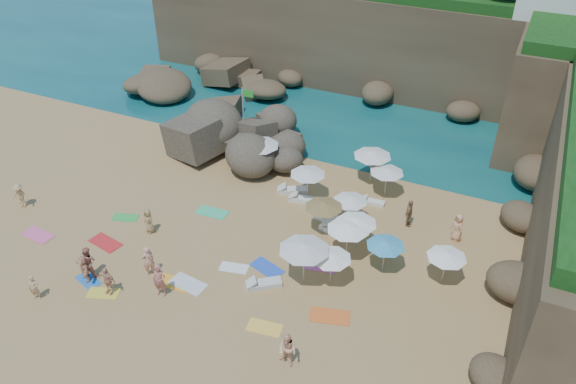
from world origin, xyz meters
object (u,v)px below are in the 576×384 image
at_px(parasol_2, 373,153).
at_px(person_stand_6, 148,260).
at_px(person_stand_5, 251,156).
at_px(rock_outcrop, 251,150).
at_px(person_stand_4, 458,227).
at_px(flag_pole, 245,110).
at_px(person_stand_3, 409,213).
at_px(parasol_0, 260,143).
at_px(person_stand_1, 88,262).
at_px(person_stand_0, 34,288).
at_px(person_stand_2, 373,159).
at_px(parasol_1, 308,172).
at_px(lounger_0, 292,190).

xyz_separation_m(parasol_2, person_stand_6, (-7.81, -13.29, -1.24)).
bearing_deg(parasol_2, person_stand_5, -168.28).
height_order(rock_outcrop, person_stand_4, person_stand_4).
bearing_deg(person_stand_5, rock_outcrop, 118.42).
height_order(flag_pole, parasol_2, flag_pole).
bearing_deg(person_stand_3, parasol_0, 79.60).
relative_size(flag_pole, parasol_2, 1.86).
xyz_separation_m(parasol_0, person_stand_4, (13.32, -1.74, -1.38)).
bearing_deg(person_stand_1, person_stand_3, -150.41).
height_order(parasol_0, person_stand_0, parasol_0).
bearing_deg(person_stand_2, person_stand_1, 92.33).
xyz_separation_m(person_stand_2, person_stand_4, (6.61, -5.22, 0.08)).
distance_m(rock_outcrop, parasol_1, 7.37).
relative_size(rock_outcrop, person_stand_0, 5.36).
distance_m(flag_pole, person_stand_2, 9.48).
xyz_separation_m(person_stand_2, person_stand_6, (-7.46, -14.80, 0.11)).
bearing_deg(parasol_0, rock_outcrop, 129.97).
bearing_deg(parasol_0, person_stand_2, 27.40).
height_order(flag_pole, person_stand_2, flag_pole).
height_order(rock_outcrop, parasol_0, parasol_0).
relative_size(parasol_1, lounger_0, 1.20).
bearing_deg(person_stand_0, person_stand_1, 42.71).
relative_size(parasol_1, parasol_2, 0.90).
bearing_deg(parasol_2, parasol_1, -131.08).
bearing_deg(parasol_1, person_stand_3, -1.10).
height_order(parasol_0, parasol_1, parasol_0).
bearing_deg(lounger_0, rock_outcrop, 116.30).
bearing_deg(person_stand_2, person_stand_4, 176.27).
xyz_separation_m(flag_pole, lounger_0, (5.42, -3.99, -2.77)).
relative_size(parasol_2, person_stand_4, 1.42).
xyz_separation_m(person_stand_3, person_stand_6, (-11.26, -9.71, 0.01)).
bearing_deg(person_stand_1, lounger_0, -128.23).
bearing_deg(flag_pole, parasol_2, -4.21).
height_order(parasol_2, person_stand_5, parasol_2).
height_order(parasol_1, person_stand_3, parasol_1).
bearing_deg(parasol_2, person_stand_6, -120.43).
relative_size(flag_pole, person_stand_0, 3.12).
bearing_deg(person_stand_3, rock_outcrop, 70.76).
height_order(person_stand_2, person_stand_4, person_stand_4).
bearing_deg(person_stand_5, person_stand_3, -10.45).
height_order(parasol_2, person_stand_4, parasol_2).
distance_m(person_stand_3, person_stand_4, 2.81).
bearing_deg(lounger_0, person_stand_0, -145.93).
bearing_deg(parasol_1, lounger_0, 171.44).
bearing_deg(person_stand_1, person_stand_5, -110.37).
distance_m(flag_pole, parasol_2, 9.61).
distance_m(lounger_0, person_stand_6, 10.68).
height_order(rock_outcrop, flag_pole, flag_pole).
height_order(parasol_2, person_stand_3, parasol_2).
height_order(flag_pole, person_stand_6, flag_pole).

